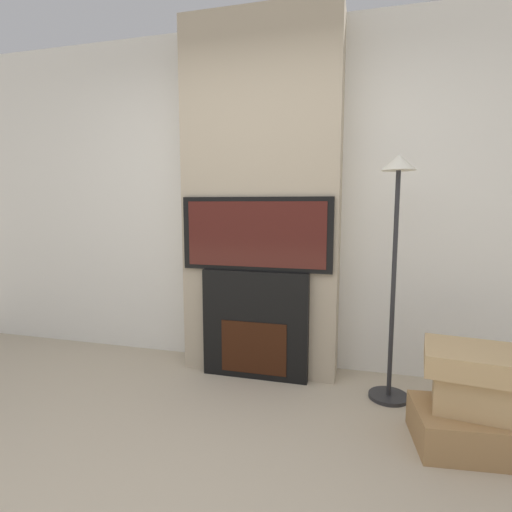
% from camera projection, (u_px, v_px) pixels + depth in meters
% --- Properties ---
extents(wall_back, '(6.00, 0.06, 2.70)m').
position_uv_depth(wall_back, '(267.00, 200.00, 3.24)').
color(wall_back, silver).
rests_on(wall_back, ground_plane).
extents(chimney_breast, '(1.20, 0.31, 2.70)m').
position_uv_depth(chimney_breast, '(261.00, 200.00, 3.06)').
color(chimney_breast, tan).
rests_on(chimney_breast, ground_plane).
extents(fireplace, '(0.81, 0.15, 0.83)m').
position_uv_depth(fireplace, '(256.00, 324.00, 3.04)').
color(fireplace, black).
rests_on(fireplace, ground_plane).
extents(television, '(1.14, 0.07, 0.55)m').
position_uv_depth(television, '(256.00, 234.00, 2.95)').
color(television, black).
rests_on(television, fireplace).
extents(floor_lamp, '(0.27, 0.27, 1.63)m').
position_uv_depth(floor_lamp, '(395.00, 239.00, 2.59)').
color(floor_lamp, '#262628').
rests_on(floor_lamp, ground_plane).
extents(box_stack, '(0.58, 0.50, 0.54)m').
position_uv_depth(box_stack, '(467.00, 401.00, 2.16)').
color(box_stack, '#A37A4C').
rests_on(box_stack, ground_plane).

